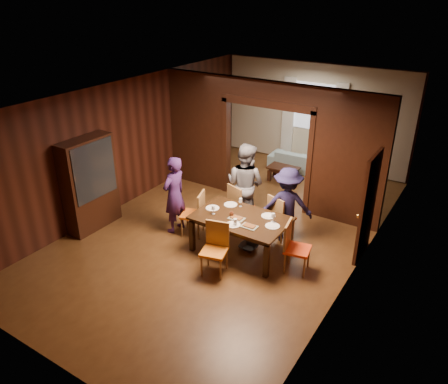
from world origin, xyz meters
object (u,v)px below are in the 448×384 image
Objects in this scene: sofa at (303,161)px; person_grey at (245,185)px; dining_table at (240,234)px; chair_left at (192,213)px; person_purple at (174,195)px; chair_far_l at (241,205)px; chair_near at (214,250)px; person_navy at (287,205)px; chair_right at (298,248)px; chair_far_r at (282,216)px; hutch at (90,184)px; coffee_table at (283,174)px.

person_grey is at bearing 89.61° from sofa.
dining_table is 1.19m from chair_left.
chair_far_l is (1.06, 0.95, -0.35)m from person_purple.
chair_near is at bearing 33.20° from chair_left.
person_purple is 1.80m from chair_near.
dining_table is (0.62, -4.51, 0.10)m from sofa.
person_navy is 1.16m from chair_right.
dining_table is 1.02m from chair_far_r.
chair_far_r is at bearing 174.85° from person_grey.
sofa is (-0.11, 3.46, -0.64)m from person_grey.
dining_table is 0.90× the size of hutch.
sofa is 5.42m from chair_near.
chair_right is at bearing 10.83° from hutch.
chair_near is (1.15, -0.91, 0.00)m from chair_left.
chair_far_r is at bearing 29.11° from chair_right.
coffee_table is at bearing 79.21° from sofa.
hutch is at bearing -84.58° from chair_left.
hutch is (-2.67, -1.89, 0.08)m from person_grey.
chair_right is 1.00× the size of chair_far_l.
person_grey reaches higher than coffee_table.
person_purple is at bearing 136.72° from chair_near.
person_grey is (1.08, 1.08, 0.08)m from person_purple.
chair_left is (0.40, 0.07, -0.35)m from person_purple.
chair_near is (0.49, -1.80, 0.00)m from chair_far_l.
chair_right is at bearing 93.61° from person_purple.
chair_left is 1.00× the size of chair_far_l.
person_purple is at bearing 42.75° from chair_far_r.
person_grey is at bearing 89.16° from chair_near.
person_grey is 1.89× the size of chair_right.
dining_table is at bearing 95.65° from sofa.
dining_table is 1.20m from chair_right.
person_navy is 1.62× the size of chair_far_r.
chair_right reaches higher than coffee_table.
chair_near reaches higher than coffee_table.
chair_left is at bearing 126.88° from chair_near.
chair_right is at bearing 147.34° from chair_far_r.
chair_far_l is at bearing -23.71° from person_navy.
chair_far_l is at bearing 86.28° from person_grey.
person_navy reaches higher than coffee_table.
chair_left is at bearing 59.03° from person_grey.
chair_right is at bearing 20.46° from chair_near.
chair_right is 1.51m from chair_near.
chair_near is at bearing -92.54° from dining_table.
chair_right is (2.38, -0.04, 0.00)m from chair_left.
hutch is at bearing 90.39° from chair_right.
sofa reaches higher than coffee_table.
person_navy reaches higher than chair_far_r.
person_navy is 4.12m from hutch.
dining_table is 1.07m from chair_far_l.
chair_far_l is 1.86m from chair_near.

